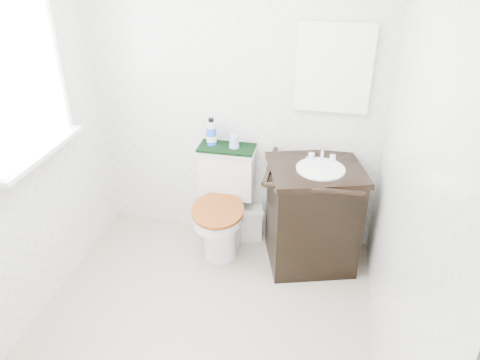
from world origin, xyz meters
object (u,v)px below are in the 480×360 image
(toilet, at_px, (224,207))
(cup, at_px, (234,141))
(trash_bin, at_px, (250,223))
(mouthwash_bottle, at_px, (211,133))
(vanity, at_px, (312,214))

(toilet, xyz_separation_m, cup, (0.06, 0.13, 0.52))
(trash_bin, xyz_separation_m, mouthwash_bottle, (-0.31, 0.01, 0.78))
(mouthwash_bottle, bearing_deg, cup, -5.09)
(vanity, xyz_separation_m, cup, (-0.63, 0.19, 0.44))
(vanity, relative_size, cup, 9.58)
(toilet, height_order, vanity, vanity)
(vanity, bearing_deg, trash_bin, 158.68)
(cup, bearing_deg, vanity, -16.63)
(trash_bin, relative_size, cup, 2.99)
(toilet, distance_m, trash_bin, 0.31)
(cup, bearing_deg, mouthwash_bottle, 174.91)
(toilet, bearing_deg, cup, 65.09)
(toilet, relative_size, trash_bin, 2.82)
(vanity, xyz_separation_m, mouthwash_bottle, (-0.82, 0.21, 0.49))
(trash_bin, bearing_deg, cup, -176.97)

